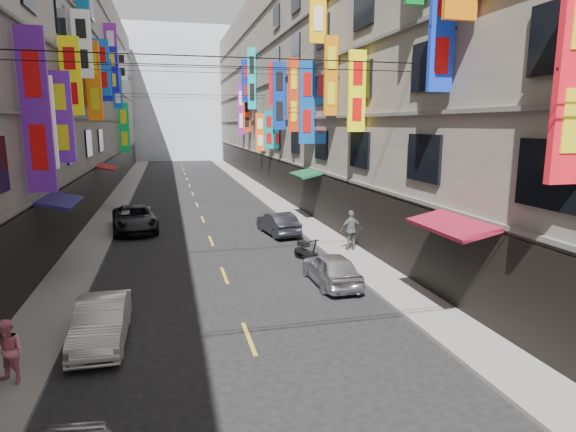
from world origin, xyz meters
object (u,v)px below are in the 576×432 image
car_right_mid (331,269)px  car_right_far (278,223)px  scooter_far_right (306,252)px  car_left_far (135,219)px  pedestrian_lfar (8,352)px  pedestrian_rfar (351,230)px  car_left_mid (101,322)px

car_right_mid → car_right_far: 8.72m
car_right_far → scooter_far_right: bearing=82.9°
car_left_far → car_right_mid: 13.98m
pedestrian_lfar → pedestrian_rfar: size_ratio=0.80×
car_right_mid → pedestrian_lfar: bearing=27.7°
car_left_mid → car_right_far: car_right_far is taller
pedestrian_rfar → car_right_mid: bearing=57.6°
car_left_mid → pedestrian_lfar: size_ratio=2.47×
scooter_far_right → car_right_mid: size_ratio=0.48×
car_right_mid → car_right_far: car_right_far is taller
car_left_mid → car_right_far: bearing=57.4°
scooter_far_right → car_left_far: car_left_far is taller
pedestrian_lfar → scooter_far_right: bearing=71.4°
scooter_far_right → car_left_mid: car_left_mid is taller
scooter_far_right → car_left_mid: bearing=20.3°
car_right_far → pedestrian_lfar: 16.82m
pedestrian_rfar → car_left_mid: bearing=33.5°
scooter_far_right → pedestrian_rfar: bearing=-178.3°
car_right_mid → pedestrian_lfar: (-9.58, -5.16, 0.26)m
pedestrian_rfar → car_left_far: bearing=-38.0°
car_left_mid → car_left_far: (0.00, 14.78, 0.10)m
car_left_mid → car_right_far: size_ratio=0.98×
car_right_mid → scooter_far_right: bearing=-89.8°
car_left_far → pedestrian_rfar: 12.64m
car_left_mid → pedestrian_rfar: 12.67m
car_left_far → car_right_far: 8.25m
car_left_far → car_right_far: (7.74, -2.87, -0.09)m
scooter_far_right → pedestrian_lfar: (-9.53, -8.42, 0.44)m
car_right_far → pedestrian_rfar: pedestrian_rfar is taller
car_left_far → scooter_far_right: bearing=-53.2°
car_right_mid → pedestrian_rfar: pedestrian_rfar is taller
pedestrian_lfar → car_left_far: bearing=114.0°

